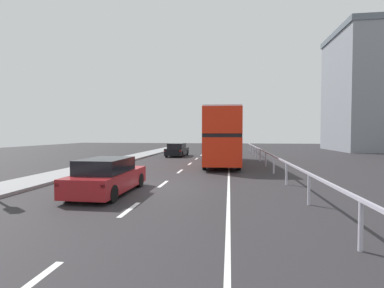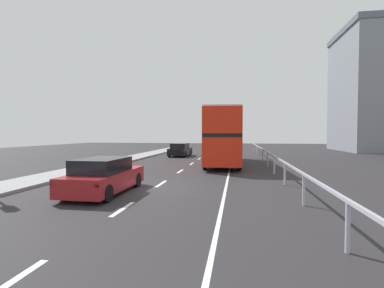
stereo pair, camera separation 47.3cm
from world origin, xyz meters
TOP-DOWN VIEW (x-y plane):
  - ground_plane at (0.00, 0.00)m, footprint 73.65×120.00m
  - near_sidewalk_kerb at (-6.52, 0.00)m, footprint 2.37×80.00m
  - lane_paint_markings at (2.08, 8.58)m, footprint 3.30×46.00m
  - bridge_side_railing at (5.89, 9.00)m, footprint 0.10×42.00m
  - double_decker_bus_red at (2.48, 10.44)m, footprint 3.01×11.12m
  - hatchback_car_near at (-1.74, -1.63)m, footprint 1.88×4.39m
  - sedan_car_ahead at (-2.47, 17.52)m, footprint 1.98×4.37m

SIDE VIEW (x-z plane):
  - ground_plane at x=0.00m, z-range -0.10..0.00m
  - lane_paint_markings at x=2.08m, z-range 0.00..0.01m
  - near_sidewalk_kerb at x=-6.52m, z-range 0.00..0.14m
  - sedan_car_ahead at x=-2.47m, z-range -0.03..1.40m
  - hatchback_car_near at x=-1.74m, z-range -0.03..1.42m
  - bridge_side_railing at x=5.89m, z-range 0.35..1.47m
  - double_decker_bus_red at x=2.48m, z-range 0.15..4.42m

